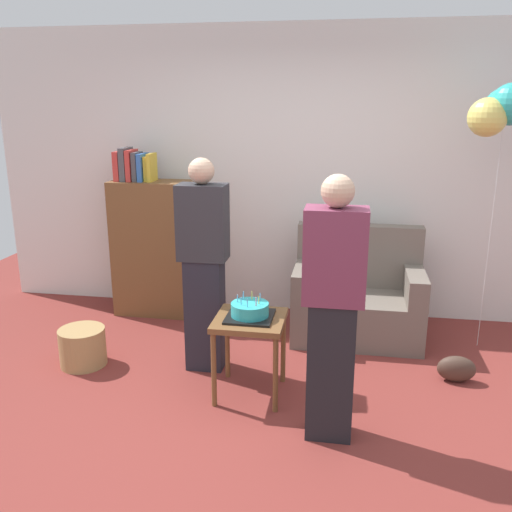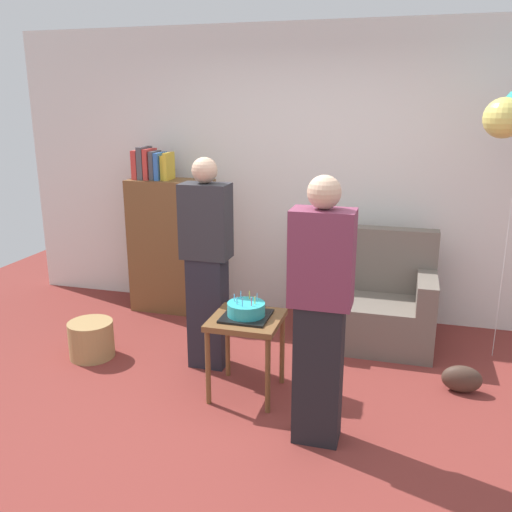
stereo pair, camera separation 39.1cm
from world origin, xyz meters
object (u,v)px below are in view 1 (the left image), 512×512
Objects in this scene: bookshelf at (155,245)px; balloon_bunch at (504,107)px; person_holding_cake at (333,310)px; birthday_cake at (250,311)px; handbag at (456,369)px; side_table at (250,329)px; wicker_basket at (83,347)px; couch at (357,299)px; person_blowing_candles at (204,265)px.

bookshelf is 0.74× the size of balloon_bunch.
person_holding_cake is (1.76, -1.82, 0.15)m from bookshelf.
birthday_cake is 0.74m from person_holding_cake.
handbag is 0.13× the size of balloon_bunch.
person_holding_cake is 0.76× the size of balloon_bunch.
bookshelf is at bearing 159.87° from handbag.
person_holding_cake is at bearing -35.77° from side_table.
bookshelf is 0.98× the size of person_holding_cake.
wicker_basket is at bearing -175.74° from handbag.
balloon_bunch reaches higher than birthday_cake.
handbag is at bearing -45.18° from couch.
wicker_basket is 0.17× the size of balloon_bunch.
wicker_basket is at bearing 171.16° from birthday_cake.
birthday_cake is 1.63m from handbag.
couch is 1.41m from birthday_cake.
couch is at bearing 57.30° from birthday_cake.
wicker_basket is (-1.96, 0.63, -0.68)m from person_holding_cake.
handbag is at bearing -151.66° from person_holding_cake.
handbag is (1.48, 0.43, -0.53)m from birthday_cake.
birthday_cake is 0.58m from person_blowing_candles.
handbag is (2.66, -0.98, -0.59)m from bookshelf.
couch is at bearing -110.82° from person_holding_cake.
person_holding_cake is 1.44m from handbag.
wicker_basket is 2.87m from handbag.
balloon_bunch is at bearing 32.04° from birthday_cake.
side_table is at bearing -50.29° from person_holding_cake.
bookshelf reaches higher than handbag.
balloon_bunch is at bearing -3.30° from couch.
person_blowing_candles reaches higher than couch.
person_holding_cake is 5.82× the size of handbag.
balloon_bunch is at bearing 67.03° from handbag.
person_blowing_candles reaches higher than bookshelf.
bookshelf reaches higher than wicker_basket.
person_blowing_candles is at bearing 7.78° from wicker_basket.
person_holding_cake reaches higher than wicker_basket.
bookshelf is 0.98× the size of person_blowing_candles.
birthday_cake is at bearing -163.87° from handbag.
person_holding_cake is at bearing -35.77° from birthday_cake.
side_table is 0.35× the size of person_blowing_candles.
birthday_cake is 0.15× the size of balloon_bunch.
balloon_bunch is at bearing -5.76° from bookshelf.
person_holding_cake is 2.16m from wicker_basket.
person_blowing_candles reaches higher than handbag.
couch is 0.69× the size of bookshelf.
birthday_cake is 2.48m from balloon_bunch.
person_blowing_candles is 2.58m from balloon_bunch.
balloon_bunch reaches higher than wicker_basket.
couch is at bearing -7.06° from bookshelf.
person_holding_cake is at bearing -17.82° from wicker_basket.
person_blowing_candles is at bearing -144.84° from couch.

